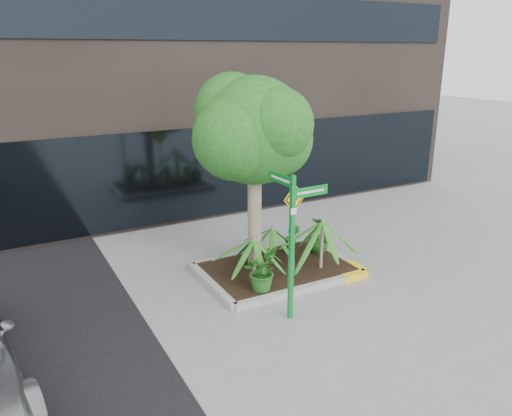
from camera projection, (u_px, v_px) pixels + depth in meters
name	position (u px, v px, depth m)	size (l,w,h in m)	color
ground	(276.00, 280.00, 10.80)	(80.00, 80.00, 0.00)	gray
planter	(279.00, 269.00, 11.10)	(3.35, 2.36, 0.15)	#9E9E99
tree	(254.00, 131.00, 10.26)	(2.89, 2.56, 4.33)	gray
palm_front	(323.00, 221.00, 10.72)	(1.30, 1.30, 1.45)	gray
palm_left	(254.00, 239.00, 10.51)	(0.95, 0.95, 1.05)	gray
palm_back	(272.00, 229.00, 11.32)	(0.87, 0.87, 0.97)	gray
shrub_a	(261.00, 270.00, 9.93)	(0.74, 0.74, 0.82)	#22621C
shrub_b	(319.00, 235.00, 11.75)	(0.49, 0.49, 0.88)	#20601D
shrub_c	(261.00, 274.00, 9.97)	(0.34, 0.34, 0.65)	#326E22
shrub_d	(292.00, 237.00, 11.93)	(0.37, 0.37, 0.67)	#1D6724
street_sign_post	(293.00, 231.00, 8.83)	(0.81, 0.80, 2.72)	#0C8529
cattle_sign	(294.00, 213.00, 10.51)	(0.59, 0.16, 1.94)	slate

